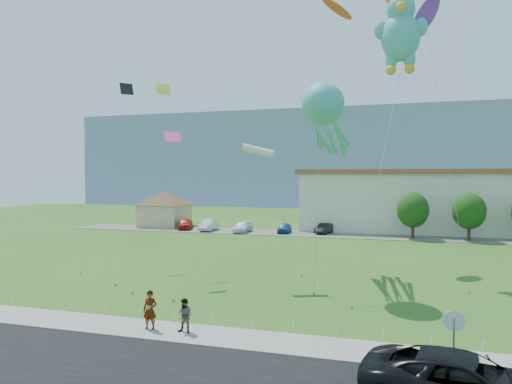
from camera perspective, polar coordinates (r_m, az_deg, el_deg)
ground at (r=24.11m, az=-1.97°, el=-15.67°), size 160.00×160.00×0.00m
sidewalk at (r=21.63m, az=-4.35°, el=-17.64°), size 80.00×2.50×0.10m
parking_strip at (r=57.74m, az=8.93°, el=-5.27°), size 70.00×6.00×0.06m
hill_ridge at (r=142.10m, az=13.27°, el=4.04°), size 160.00×50.00×25.00m
pavilion at (r=67.59m, az=-11.35°, el=-1.68°), size 9.20×9.20×5.00m
stop_sign at (r=18.60m, az=23.51°, el=-15.20°), size 0.80×0.07×2.50m
rope_fence at (r=22.86m, az=-3.03°, el=-16.01°), size 26.05×0.05×0.50m
tree_near at (r=56.04m, az=19.02°, el=-2.13°), size 3.60×3.60×5.47m
tree_mid at (r=56.66m, az=25.10°, el=-2.17°), size 3.60×3.60×5.47m
pedestrian_left at (r=22.71m, az=-13.11°, el=-14.17°), size 0.71×0.51×1.83m
pedestrian_right at (r=21.96m, az=-8.84°, el=-15.04°), size 0.80×0.64×1.58m
parked_car_red at (r=63.30m, az=-8.80°, el=-3.94°), size 2.97×4.61×1.46m
parked_car_silver at (r=61.32m, az=-5.93°, el=-4.12°), size 1.82×4.52×1.46m
parked_car_white at (r=59.38m, az=-1.67°, el=-4.38°), size 1.88×4.53×1.31m
parked_car_blue at (r=58.68m, az=3.58°, el=-4.49°), size 1.69×3.76×1.25m
parked_car_black at (r=58.51m, az=8.54°, el=-4.52°), size 2.17×4.08×1.28m
octopus_kite at (r=31.21m, az=8.67°, el=9.27°), size 2.74×8.26×13.34m
teddy_bear_kite at (r=37.85m, az=17.63°, el=18.60°), size 4.63×12.13×21.09m
small_kite_white at (r=31.32m, az=0.19°, el=5.06°), size 3.65×7.47×9.50m
small_kite_purple at (r=39.10m, az=20.54°, el=19.33°), size 3.25×7.45×20.25m
small_kite_black at (r=40.67m, az=-16.48°, el=9.78°), size 1.29×6.71×15.24m
small_kite_orange at (r=44.28m, az=10.02°, el=20.93°), size 2.42×9.99×23.06m
small_kite_yellow at (r=36.87m, az=-11.90°, el=9.83°), size 3.04×9.44×14.72m
small_kite_pink at (r=33.08m, az=-11.07°, el=4.97°), size 3.25×4.16×10.56m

